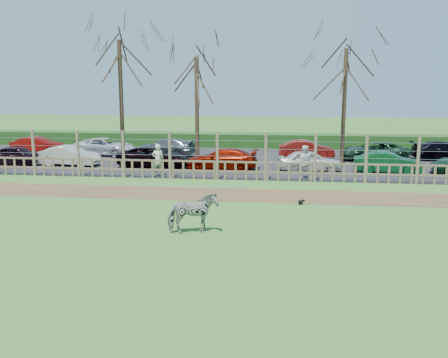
# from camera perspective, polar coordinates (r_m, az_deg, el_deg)

# --- Properties ---
(ground) EXTENTS (120.00, 120.00, 0.00)m
(ground) POSITION_cam_1_polar(r_m,az_deg,el_deg) (18.28, -4.05, -4.78)
(ground) COLOR #5DA443
(ground) RESTS_ON ground
(dirt_strip) EXTENTS (34.00, 2.80, 0.01)m
(dirt_strip) POSITION_cam_1_polar(r_m,az_deg,el_deg) (22.58, -1.92, -1.73)
(dirt_strip) COLOR brown
(dirt_strip) RESTS_ON ground
(asphalt) EXTENTS (44.00, 13.00, 0.04)m
(asphalt) POSITION_cam_1_polar(r_m,az_deg,el_deg) (32.33, 0.74, 2.12)
(asphalt) COLOR #232326
(asphalt) RESTS_ON ground
(hedge) EXTENTS (46.00, 2.00, 1.10)m
(hedge) POSITION_cam_1_polar(r_m,az_deg,el_deg) (39.17, 1.83, 4.43)
(hedge) COLOR #1E4716
(hedge) RESTS_ON ground
(fence) EXTENTS (30.16, 0.16, 2.50)m
(fence) POSITION_cam_1_polar(r_m,az_deg,el_deg) (25.83, -0.77, 1.68)
(fence) COLOR brown
(fence) RESTS_ON ground
(tree_left) EXTENTS (4.80, 4.80, 7.88)m
(tree_left) POSITION_cam_1_polar(r_m,az_deg,el_deg) (31.38, -11.78, 11.89)
(tree_left) COLOR #3D2B1E
(tree_left) RESTS_ON ground
(tree_mid) EXTENTS (4.80, 4.80, 6.83)m
(tree_mid) POSITION_cam_1_polar(r_m,az_deg,el_deg) (31.25, -3.14, 10.73)
(tree_mid) COLOR #3D2B1E
(tree_mid) RESTS_ON ground
(tree_right) EXTENTS (4.80, 4.80, 7.35)m
(tree_right) POSITION_cam_1_polar(r_m,az_deg,el_deg) (31.50, 13.69, 11.13)
(tree_right) COLOR #3D2B1E
(tree_right) RESTS_ON ground
(zebra) EXTENTS (1.79, 1.29, 1.38)m
(zebra) POSITION_cam_1_polar(r_m,az_deg,el_deg) (16.61, -3.61, -3.92)
(zebra) COLOR gray
(zebra) RESTS_ON ground
(visitor_a) EXTENTS (0.68, 0.49, 1.72)m
(visitor_a) POSITION_cam_1_polar(r_m,az_deg,el_deg) (26.91, -7.56, 2.16)
(visitor_a) COLOR beige
(visitor_a) RESTS_ON asphalt
(visitor_b) EXTENTS (0.89, 0.71, 1.72)m
(visitor_b) POSITION_cam_1_polar(r_m,az_deg,el_deg) (26.37, 9.13, 1.94)
(visitor_b) COLOR white
(visitor_b) RESTS_ON asphalt
(crow) EXTENTS (0.28, 0.20, 0.22)m
(crow) POSITION_cam_1_polar(r_m,az_deg,el_deg) (20.87, 8.78, -2.60)
(crow) COLOR black
(crow) RESTS_ON ground
(car_0) EXTENTS (3.61, 1.66, 1.20)m
(car_0) POSITION_cam_1_polar(r_m,az_deg,el_deg) (32.79, -23.39, 2.45)
(car_0) COLOR black
(car_0) RESTS_ON asphalt
(car_1) EXTENTS (3.73, 1.56, 1.20)m
(car_1) POSITION_cam_1_polar(r_m,az_deg,el_deg) (31.55, -17.21, 2.56)
(car_1) COLOR white
(car_1) RESTS_ON asphalt
(car_2) EXTENTS (4.52, 2.48, 1.20)m
(car_2) POSITION_cam_1_polar(r_m,az_deg,el_deg) (29.97, -8.02, 2.53)
(car_2) COLOR black
(car_2) RESTS_ON asphalt
(car_3) EXTENTS (4.17, 1.77, 1.20)m
(car_3) POSITION_cam_1_polar(r_m,az_deg,el_deg) (28.86, -0.26, 2.32)
(car_3) COLOR #841002
(car_3) RESTS_ON asphalt
(car_4) EXTENTS (3.60, 1.63, 1.20)m
(car_4) POSITION_cam_1_polar(r_m,az_deg,el_deg) (28.54, 9.81, 2.06)
(car_4) COLOR silver
(car_4) RESTS_ON asphalt
(car_5) EXTENTS (3.74, 1.57, 1.20)m
(car_5) POSITION_cam_1_polar(r_m,az_deg,el_deg) (28.85, 18.21, 1.77)
(car_5) COLOR #0E4F27
(car_5) RESTS_ON asphalt
(car_7) EXTENTS (3.68, 1.38, 1.20)m
(car_7) POSITION_cam_1_polar(r_m,az_deg,el_deg) (37.69, -20.53, 3.63)
(car_7) COLOR maroon
(car_7) RESTS_ON asphalt
(car_8) EXTENTS (4.55, 2.57, 1.20)m
(car_8) POSITION_cam_1_polar(r_m,az_deg,el_deg) (35.56, -13.43, 3.63)
(car_8) COLOR silver
(car_8) RESTS_ON asphalt
(car_9) EXTENTS (4.29, 2.11, 1.20)m
(car_9) POSITION_cam_1_polar(r_m,az_deg,el_deg) (34.62, -6.68, 3.66)
(car_9) COLOR #515A62
(car_9) RESTS_ON asphalt
(car_11) EXTENTS (3.71, 1.48, 1.20)m
(car_11) POSITION_cam_1_polar(r_m,az_deg,el_deg) (33.60, 9.39, 3.38)
(car_11) COLOR maroon
(car_11) RESTS_ON asphalt
(car_12) EXTENTS (4.51, 2.45, 1.20)m
(car_12) POSITION_cam_1_polar(r_m,az_deg,el_deg) (33.69, 16.74, 3.08)
(car_12) COLOR #1C4028
(car_12) RESTS_ON asphalt
(car_13) EXTENTS (4.15, 1.71, 1.20)m
(car_13) POSITION_cam_1_polar(r_m,az_deg,el_deg) (35.38, 23.87, 2.96)
(car_13) COLOR black
(car_13) RESTS_ON asphalt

